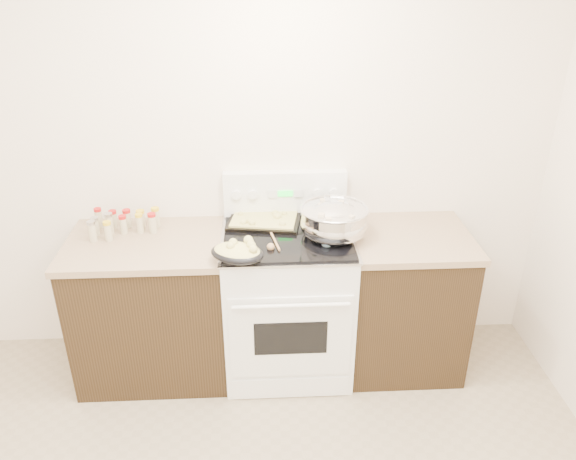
{
  "coord_description": "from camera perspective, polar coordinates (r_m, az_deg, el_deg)",
  "views": [
    {
      "loc": [
        0.2,
        -1.49,
        2.44
      ],
      "look_at": [
        0.35,
        1.37,
        1.0
      ],
      "focal_mm": 35.0,
      "sensor_mm": 36.0,
      "label": 1
    }
  ],
  "objects": [
    {
      "name": "baking_sheet",
      "position": [
        3.42,
        -2.42,
        1.0
      ],
      "size": [
        0.47,
        0.36,
        0.06
      ],
      "color": "black",
      "rests_on": "kitchen_range"
    },
    {
      "name": "roasting_pan",
      "position": [
        3.01,
        -5.14,
        -2.22
      ],
      "size": [
        0.35,
        0.3,
        0.11
      ],
      "color": "black",
      "rests_on": "kitchen_range"
    },
    {
      "name": "kitchen_range",
      "position": [
        3.51,
        -0.05,
        -7.04
      ],
      "size": [
        0.78,
        0.73,
        1.22
      ],
      "color": "white",
      "rests_on": "ground"
    },
    {
      "name": "counter_right",
      "position": [
        3.64,
        11.59,
        -6.89
      ],
      "size": [
        0.73,
        0.67,
        0.92
      ],
      "color": "black",
      "rests_on": "ground"
    },
    {
      "name": "room_shell",
      "position": [
        1.68,
        -9.53,
        0.16
      ],
      "size": [
        4.1,
        3.6,
        2.75
      ],
      "color": "white",
      "rests_on": "ground"
    },
    {
      "name": "blue_ladle",
      "position": [
        3.17,
        4.12,
        -0.93
      ],
      "size": [
        0.2,
        0.23,
        0.1
      ],
      "color": "#83ABC3",
      "rests_on": "kitchen_range"
    },
    {
      "name": "counter_left",
      "position": [
        3.6,
        -13.49,
        -7.56
      ],
      "size": [
        0.93,
        0.67,
        0.92
      ],
      "color": "black",
      "rests_on": "ground"
    },
    {
      "name": "mixing_bowl",
      "position": [
        3.24,
        4.69,
        0.88
      ],
      "size": [
        0.49,
        0.49,
        0.23
      ],
      "color": "silver",
      "rests_on": "kitchen_range"
    },
    {
      "name": "spice_jars",
      "position": [
        3.49,
        -16.5,
        0.73
      ],
      "size": [
        0.39,
        0.23,
        0.13
      ],
      "color": "#BFB28C",
      "rests_on": "counter_left"
    },
    {
      "name": "wooden_spoon",
      "position": [
        3.16,
        -1.65,
        -1.38
      ],
      "size": [
        0.08,
        0.28,
        0.04
      ],
      "color": "tan",
      "rests_on": "kitchen_range"
    }
  ]
}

